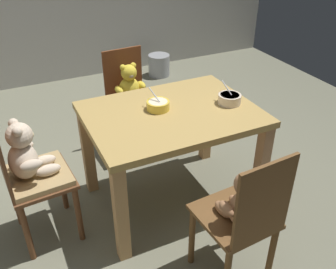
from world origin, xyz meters
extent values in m
cube|color=#6E6E59|center=(0.00, 0.00, -0.02)|extent=(5.20, 5.20, 0.04)
cube|color=#AF8D4B|center=(0.00, 0.00, 0.69)|extent=(1.08, 0.81, 0.04)
cube|color=tan|center=(-0.49, -0.35, 0.34)|extent=(0.07, 0.07, 0.67)
cube|color=#AD7D56|center=(0.49, -0.35, 0.34)|extent=(0.07, 0.07, 0.67)
cube|color=#AC7D4E|center=(-0.49, 0.35, 0.34)|extent=(0.07, 0.07, 0.67)
cube|color=#B1804E|center=(0.49, 0.35, 0.34)|extent=(0.07, 0.07, 0.67)
cube|color=brown|center=(0.00, 0.72, 0.43)|extent=(0.39, 0.41, 0.02)
cube|color=brown|center=(-0.01, 0.90, 0.64)|extent=(0.34, 0.04, 0.41)
cylinder|color=brown|center=(-0.14, 0.55, 0.21)|extent=(0.04, 0.04, 0.42)
cylinder|color=brown|center=(0.17, 0.56, 0.21)|extent=(0.04, 0.04, 0.42)
cylinder|color=brown|center=(-0.16, 0.87, 0.21)|extent=(0.04, 0.04, 0.42)
cylinder|color=brown|center=(0.15, 0.89, 0.21)|extent=(0.04, 0.04, 0.42)
ellipsoid|color=yellow|center=(0.00, 0.78, 0.54)|extent=(0.19, 0.16, 0.20)
ellipsoid|color=#CEB087|center=(0.00, 0.74, 0.53)|extent=(0.10, 0.06, 0.12)
sphere|color=yellow|center=(0.00, 0.77, 0.69)|extent=(0.13, 0.13, 0.13)
ellipsoid|color=#CEB087|center=(0.00, 0.73, 0.68)|extent=(0.05, 0.05, 0.04)
sphere|color=yellow|center=(-0.04, 0.78, 0.74)|extent=(0.05, 0.05, 0.05)
sphere|color=yellow|center=(0.04, 0.79, 0.74)|extent=(0.05, 0.05, 0.05)
ellipsoid|color=yellow|center=(-0.10, 0.76, 0.57)|extent=(0.06, 0.12, 0.06)
ellipsoid|color=yellow|center=(0.10, 0.77, 0.57)|extent=(0.06, 0.12, 0.06)
ellipsoid|color=yellow|center=(-0.04, 0.68, 0.47)|extent=(0.07, 0.14, 0.06)
ellipsoid|color=yellow|center=(0.06, 0.68, 0.47)|extent=(0.07, 0.14, 0.06)
cube|color=brown|center=(-0.85, 0.05, 0.43)|extent=(0.40, 0.43, 0.02)
cylinder|color=brown|center=(-0.68, -0.11, 0.21)|extent=(0.04, 0.04, 0.42)
cylinder|color=brown|center=(-0.71, 0.23, 0.21)|extent=(0.04, 0.04, 0.42)
cylinder|color=brown|center=(-0.99, -0.13, 0.21)|extent=(0.04, 0.04, 0.42)
cylinder|color=brown|center=(-1.02, 0.20, 0.21)|extent=(0.04, 0.04, 0.42)
cube|color=tan|center=(-0.85, 0.05, 0.46)|extent=(0.37, 0.39, 0.04)
ellipsoid|color=beige|center=(-0.92, 0.04, 0.59)|extent=(0.18, 0.21, 0.22)
ellipsoid|color=beige|center=(-0.86, 0.05, 0.57)|extent=(0.07, 0.11, 0.13)
sphere|color=beige|center=(-0.91, 0.04, 0.75)|extent=(0.15, 0.15, 0.15)
ellipsoid|color=beige|center=(-0.85, 0.05, 0.74)|extent=(0.06, 0.06, 0.04)
sphere|color=beige|center=(-0.91, -0.01, 0.81)|extent=(0.06, 0.06, 0.06)
sphere|color=beige|center=(-0.92, 0.09, 0.81)|extent=(0.06, 0.06, 0.06)
ellipsoid|color=beige|center=(-0.88, -0.06, 0.61)|extent=(0.13, 0.07, 0.06)
ellipsoid|color=beige|center=(-0.90, 0.15, 0.61)|extent=(0.13, 0.07, 0.06)
ellipsoid|color=beige|center=(-0.80, 0.00, 0.51)|extent=(0.15, 0.08, 0.07)
ellipsoid|color=beige|center=(-0.80, 0.10, 0.51)|extent=(0.15, 0.08, 0.07)
cube|color=brown|center=(0.02, -0.72, 0.43)|extent=(0.39, 0.41, 0.02)
cube|color=brown|center=(0.03, -0.90, 0.66)|extent=(0.33, 0.04, 0.45)
cylinder|color=brown|center=(0.16, -0.54, 0.21)|extent=(0.04, 0.04, 0.42)
cylinder|color=brown|center=(-0.14, -0.57, 0.21)|extent=(0.04, 0.04, 0.42)
cylinder|color=brown|center=(0.18, -0.87, 0.21)|extent=(0.04, 0.04, 0.42)
ellipsoid|color=#9D6C47|center=(0.02, -0.78, 0.54)|extent=(0.18, 0.16, 0.20)
ellipsoid|color=#D0C189|center=(0.02, -0.74, 0.53)|extent=(0.10, 0.06, 0.12)
sphere|color=#9D6C47|center=(0.02, -0.77, 0.68)|extent=(0.12, 0.12, 0.12)
ellipsoid|color=#D0C189|center=(0.02, -0.73, 0.67)|extent=(0.05, 0.05, 0.04)
sphere|color=#9D6C47|center=(0.07, -0.78, 0.73)|extent=(0.05, 0.05, 0.05)
sphere|color=#9D6C47|center=(-0.02, -0.79, 0.73)|extent=(0.05, 0.05, 0.05)
ellipsoid|color=#9D6C47|center=(0.12, -0.76, 0.56)|extent=(0.06, 0.12, 0.05)
ellipsoid|color=#9D6C47|center=(-0.07, -0.77, 0.56)|extent=(0.06, 0.12, 0.05)
ellipsoid|color=#9D6C47|center=(0.06, -0.68, 0.47)|extent=(0.07, 0.13, 0.06)
ellipsoid|color=#9D6C47|center=(-0.03, -0.68, 0.47)|extent=(0.07, 0.13, 0.06)
cylinder|color=beige|center=(0.39, -0.06, 0.75)|extent=(0.15, 0.15, 0.06)
cylinder|color=beige|center=(0.39, -0.06, 0.72)|extent=(0.08, 0.08, 0.01)
cylinder|color=beige|center=(0.39, -0.06, 0.77)|extent=(0.12, 0.12, 0.01)
cylinder|color=#BCBCC1|center=(0.38, -0.03, 0.81)|extent=(0.03, 0.10, 0.08)
ellipsoid|color=#BCBCC1|center=(0.39, -0.07, 0.77)|extent=(0.03, 0.04, 0.01)
cylinder|color=yellow|center=(-0.07, 0.06, 0.74)|extent=(0.15, 0.15, 0.06)
cylinder|color=yellow|center=(-0.07, 0.06, 0.72)|extent=(0.08, 0.08, 0.01)
cylinder|color=beige|center=(-0.07, 0.06, 0.77)|extent=(0.12, 0.12, 0.01)
cylinder|color=#BCBCC1|center=(-0.08, 0.09, 0.81)|extent=(0.04, 0.10, 0.07)
ellipsoid|color=#BCBCC1|center=(-0.06, 0.05, 0.76)|extent=(0.03, 0.04, 0.01)
cylinder|color=#93969B|center=(0.88, 2.15, 0.13)|extent=(0.26, 0.26, 0.26)
camera|label=1|loc=(-0.92, -1.88, 1.82)|focal=39.99mm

